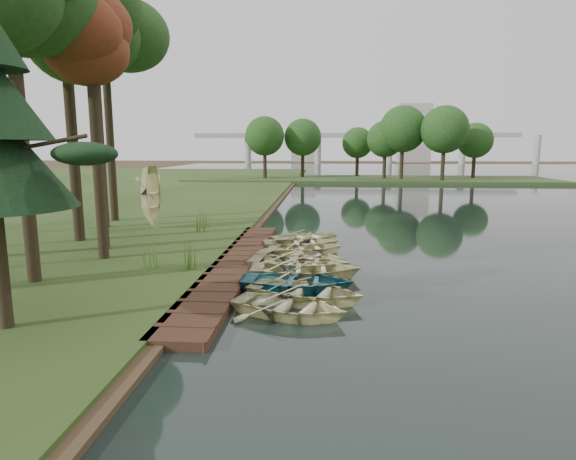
# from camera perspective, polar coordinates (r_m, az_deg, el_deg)

# --- Properties ---
(ground) EXTENTS (300.00, 300.00, 0.00)m
(ground) POSITION_cam_1_polar(r_m,az_deg,el_deg) (18.91, -1.43, -4.64)
(ground) COLOR #3D2F1D
(boardwalk) EXTENTS (1.60, 16.00, 0.30)m
(boardwalk) POSITION_cam_1_polar(r_m,az_deg,el_deg) (19.09, -6.23, -4.08)
(boardwalk) COLOR #382115
(boardwalk) RESTS_ON ground
(peninsula) EXTENTS (50.00, 14.00, 0.45)m
(peninsula) POSITION_cam_1_polar(r_m,az_deg,el_deg) (68.64, 9.47, 5.92)
(peninsula) COLOR #2E441E
(peninsula) RESTS_ON ground
(far_trees) EXTENTS (45.60, 5.60, 8.80)m
(far_trees) POSITION_cam_1_polar(r_m,az_deg,el_deg) (68.30, 6.78, 11.17)
(far_trees) COLOR black
(far_trees) RESTS_ON peninsula
(bridge) EXTENTS (95.90, 4.00, 8.60)m
(bridge) POSITION_cam_1_polar(r_m,az_deg,el_deg) (138.63, 8.76, 10.67)
(bridge) COLOR #A5A5A0
(bridge) RESTS_ON ground
(building_a) EXTENTS (10.00, 8.00, 18.00)m
(building_a) POSITION_cam_1_polar(r_m,az_deg,el_deg) (160.76, 14.64, 11.02)
(building_a) COLOR #A5A5A0
(building_a) RESTS_ON ground
(building_b) EXTENTS (8.00, 8.00, 12.00)m
(building_b) POSITION_cam_1_polar(r_m,az_deg,el_deg) (163.36, 1.91, 10.25)
(building_b) COLOR #A5A5A0
(building_b) RESTS_ON ground
(rowboat_0) EXTENTS (3.95, 3.37, 0.69)m
(rowboat_0) POSITION_cam_1_polar(r_m,az_deg,el_deg) (13.58, 0.15, -8.74)
(rowboat_0) COLOR beige
(rowboat_0) RESTS_ON water
(rowboat_1) EXTENTS (4.23, 3.57, 0.75)m
(rowboat_1) POSITION_cam_1_polar(r_m,az_deg,el_deg) (14.82, 2.03, -7.02)
(rowboat_1) COLOR beige
(rowboat_1) RESTS_ON water
(rowboat_2) EXTENTS (3.82, 2.81, 0.77)m
(rowboat_2) POSITION_cam_1_polar(r_m,az_deg,el_deg) (15.81, 1.09, -5.90)
(rowboat_2) COLOR teal
(rowboat_2) RESTS_ON water
(rowboat_3) EXTENTS (4.09, 3.00, 0.83)m
(rowboat_3) POSITION_cam_1_polar(r_m,az_deg,el_deg) (17.25, 2.07, -4.47)
(rowboat_3) COLOR beige
(rowboat_3) RESTS_ON water
(rowboat_4) EXTENTS (4.22, 3.23, 0.81)m
(rowboat_4) POSITION_cam_1_polar(r_m,az_deg,el_deg) (18.34, 1.33, -3.62)
(rowboat_4) COLOR beige
(rowboat_4) RESTS_ON water
(rowboat_5) EXTENTS (4.36, 3.71, 0.76)m
(rowboat_5) POSITION_cam_1_polar(r_m,az_deg,el_deg) (19.47, 1.45, -2.90)
(rowboat_5) COLOR beige
(rowboat_5) RESTS_ON water
(rowboat_6) EXTENTS (3.76, 3.11, 0.68)m
(rowboat_6) POSITION_cam_1_polar(r_m,az_deg,el_deg) (21.16, 2.18, -2.00)
(rowboat_6) COLOR beige
(rowboat_6) RESTS_ON water
(rowboat_7) EXTENTS (3.96, 3.17, 0.73)m
(rowboat_7) POSITION_cam_1_polar(r_m,az_deg,el_deg) (22.21, 1.61, -1.36)
(rowboat_7) COLOR beige
(rowboat_7) RESTS_ON water
(rowboat_8) EXTENTS (4.18, 3.67, 0.72)m
(rowboat_8) POSITION_cam_1_polar(r_m,az_deg,el_deg) (23.61, 2.22, -0.71)
(rowboat_8) COLOR beige
(rowboat_8) RESTS_ON water
(stored_rowboat) EXTENTS (3.75, 2.93, 0.71)m
(stored_rowboat) POSITION_cam_1_polar(r_m,az_deg,el_deg) (27.41, -15.66, 0.92)
(stored_rowboat) COLOR beige
(stored_rowboat) RESTS_ON bank
(tree_2) EXTENTS (3.66, 3.66, 9.87)m
(tree_2) POSITION_cam_1_polar(r_m,az_deg,el_deg) (20.66, -22.43, 19.61)
(tree_2) COLOR black
(tree_2) RESTS_ON bank
(tree_4) EXTENTS (3.79, 3.79, 10.56)m
(tree_4) POSITION_cam_1_polar(r_m,az_deg,el_deg) (22.68, -22.29, 20.26)
(tree_4) COLOR black
(tree_4) RESTS_ON bank
(tree_5) EXTENTS (5.23, 5.23, 13.05)m
(tree_5) POSITION_cam_1_polar(r_m,az_deg,el_deg) (31.56, -21.01, 20.73)
(tree_5) COLOR black
(tree_5) RESTS_ON bank
(tree_6) EXTENTS (4.85, 4.85, 14.12)m
(tree_6) POSITION_cam_1_polar(r_m,az_deg,el_deg) (29.37, -22.37, 23.86)
(tree_6) COLOR black
(tree_6) RESTS_ON bank
(reeds_0) EXTENTS (0.60, 0.60, 0.94)m
(reeds_0) POSITION_cam_1_polar(r_m,az_deg,el_deg) (18.58, -16.26, -2.84)
(reeds_0) COLOR #3F661E
(reeds_0) RESTS_ON bank
(reeds_1) EXTENTS (0.60, 0.60, 1.12)m
(reeds_1) POSITION_cam_1_polar(r_m,az_deg,el_deg) (17.79, -11.35, -2.90)
(reeds_1) COLOR #3F661E
(reeds_1) RESTS_ON bank
(reeds_2) EXTENTS (0.60, 0.60, 0.90)m
(reeds_2) POSITION_cam_1_polar(r_m,az_deg,el_deg) (25.56, -10.37, 0.72)
(reeds_2) COLOR #3F661E
(reeds_2) RESTS_ON bank
(reeds_3) EXTENTS (0.60, 0.60, 1.03)m
(reeds_3) POSITION_cam_1_polar(r_m,az_deg,el_deg) (27.04, -10.00, 1.37)
(reeds_3) COLOR #3F661E
(reeds_3) RESTS_ON bank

